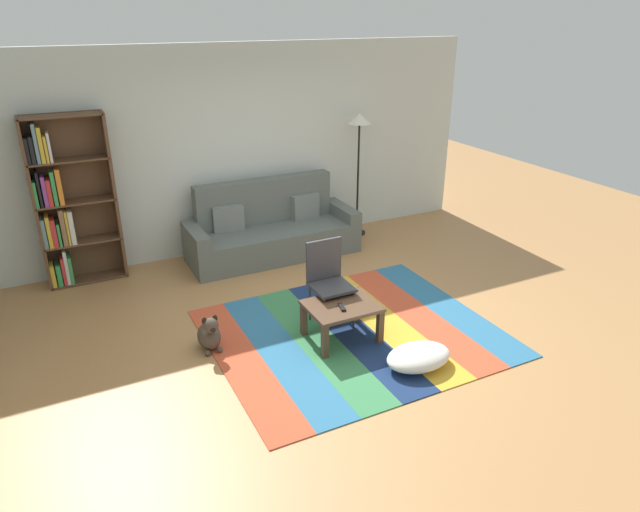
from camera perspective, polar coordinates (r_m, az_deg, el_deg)
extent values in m
plane|color=#B27F4C|center=(6.06, 1.14, -6.84)|extent=(14.00, 14.00, 0.00)
cube|color=silver|center=(7.77, -7.70, 10.59)|extent=(6.80, 0.10, 2.70)
cube|color=#C64C2D|center=(5.49, -7.90, -10.58)|extent=(0.40, 2.40, 0.01)
cube|color=teal|center=(5.60, -3.96, -9.61)|extent=(0.40, 2.40, 0.01)
cube|color=#387F4C|center=(5.74, -0.21, -8.65)|extent=(0.40, 2.40, 0.01)
cube|color=navy|center=(5.91, 3.33, -7.70)|extent=(0.40, 2.40, 0.01)
cube|color=gold|center=(6.09, 6.65, -6.78)|extent=(0.40, 2.40, 0.01)
cube|color=#C64C2D|center=(6.30, 9.75, -5.89)|extent=(0.40, 2.40, 0.01)
cube|color=teal|center=(6.52, 12.64, -5.05)|extent=(0.40, 2.40, 0.01)
cube|color=#59605B|center=(7.62, -4.68, 1.39)|extent=(1.90, 0.80, 0.40)
cube|color=#59605B|center=(7.71, -5.65, 5.58)|extent=(1.90, 0.20, 0.60)
cube|color=#59605B|center=(7.30, -12.26, 0.57)|extent=(0.18, 0.80, 0.56)
cube|color=#59605B|center=(8.01, 2.21, 3.18)|extent=(0.18, 0.80, 0.56)
cube|color=slate|center=(7.48, -9.20, 3.68)|extent=(0.42, 0.19, 0.36)
cube|color=slate|center=(7.86, -1.54, 4.95)|extent=(0.42, 0.19, 0.36)
cube|color=brown|center=(7.22, -26.72, 4.43)|extent=(0.04, 0.28, 2.01)
cube|color=brown|center=(7.25, -19.96, 5.63)|extent=(0.04, 0.28, 2.01)
cube|color=brown|center=(7.35, -23.43, 5.33)|extent=(0.90, 0.01, 2.01)
cube|color=brown|center=(7.57, -22.15, -2.06)|extent=(0.86, 0.28, 0.02)
cube|color=brown|center=(7.38, -22.73, 1.41)|extent=(0.86, 0.28, 0.02)
cube|color=brown|center=(7.22, -23.33, 5.04)|extent=(0.86, 0.28, 0.02)
cube|color=brown|center=(7.10, -23.97, 8.82)|extent=(0.86, 0.28, 0.02)
cube|color=brown|center=(7.01, -24.65, 12.71)|extent=(0.86, 0.28, 0.02)
cube|color=gold|center=(7.49, -25.25, -1.65)|extent=(0.05, 0.23, 0.27)
cube|color=green|center=(7.50, -24.77, -1.54)|extent=(0.05, 0.25, 0.26)
cube|color=red|center=(7.45, -24.38, -1.31)|extent=(0.04, 0.17, 0.34)
cube|color=silver|center=(7.46, -24.15, -0.90)|extent=(0.04, 0.23, 0.42)
cube|color=green|center=(7.49, -23.80, -1.10)|extent=(0.04, 0.26, 0.34)
cube|color=#668C99|center=(7.30, -25.98, 2.15)|extent=(0.04, 0.23, 0.35)
cube|color=gold|center=(7.30, -25.61, 2.33)|extent=(0.04, 0.25, 0.37)
cube|color=red|center=(7.31, -25.19, 2.25)|extent=(0.05, 0.24, 0.33)
cube|color=green|center=(7.31, -24.76, 2.09)|extent=(0.03, 0.23, 0.27)
cube|color=#8C6647|center=(7.30, -24.45, 2.79)|extent=(0.05, 0.25, 0.43)
cube|color=gold|center=(7.27, -24.07, 2.68)|extent=(0.03, 0.19, 0.41)
cube|color=silver|center=(7.29, -23.72, 2.76)|extent=(0.05, 0.22, 0.40)
cube|color=green|center=(7.13, -26.67, 5.57)|extent=(0.03, 0.16, 0.30)
cube|color=black|center=(7.15, -26.41, 6.10)|extent=(0.03, 0.24, 0.40)
cube|color=purple|center=(7.14, -25.97, 5.93)|extent=(0.04, 0.20, 0.35)
cube|color=red|center=(7.17, -25.58, 5.90)|extent=(0.04, 0.26, 0.31)
cube|color=green|center=(7.13, -25.20, 6.24)|extent=(0.04, 0.20, 0.39)
cube|color=orange|center=(7.11, -24.73, 6.38)|extent=(0.05, 0.16, 0.41)
cube|color=black|center=(7.03, -27.36, 9.39)|extent=(0.04, 0.20, 0.29)
cube|color=black|center=(7.01, -26.97, 9.48)|extent=(0.04, 0.16, 0.30)
cube|color=#668C99|center=(7.04, -26.69, 10.15)|extent=(0.04, 0.25, 0.43)
cube|color=gold|center=(7.00, -26.27, 9.98)|extent=(0.04, 0.16, 0.39)
cube|color=gold|center=(7.02, -25.85, 9.66)|extent=(0.03, 0.18, 0.29)
cube|color=silver|center=(7.02, -25.57, 9.85)|extent=(0.03, 0.17, 0.33)
cube|color=#513826|center=(5.63, 2.20, -5.05)|extent=(0.69, 0.55, 0.04)
cube|color=#513826|center=(5.42, 0.50, -8.58)|extent=(0.06, 0.06, 0.34)
cube|color=#513826|center=(5.69, 6.05, -7.06)|extent=(0.06, 0.06, 0.34)
cube|color=#513826|center=(5.78, -1.64, -6.36)|extent=(0.06, 0.06, 0.34)
cube|color=#513826|center=(6.03, 3.67, -5.05)|extent=(0.06, 0.06, 0.34)
ellipsoid|color=white|center=(5.42, 9.87, -9.95)|extent=(0.64, 0.44, 0.19)
ellipsoid|color=#473D33|center=(5.71, -11.09, -7.90)|extent=(0.22, 0.30, 0.26)
sphere|color=#473D33|center=(5.53, -10.92, -6.87)|extent=(0.15, 0.15, 0.15)
ellipsoid|color=black|center=(5.48, -10.73, -7.25)|extent=(0.06, 0.07, 0.05)
ellipsoid|color=black|center=(5.51, -11.55, -6.42)|extent=(0.05, 0.04, 0.08)
ellipsoid|color=black|center=(5.53, -10.50, -6.20)|extent=(0.05, 0.04, 0.08)
sphere|color=#473D33|center=(5.64, -11.21, -9.55)|extent=(0.06, 0.06, 0.06)
sphere|color=#473D33|center=(5.66, -10.03, -9.29)|extent=(0.06, 0.06, 0.06)
cylinder|color=black|center=(8.47, 3.68, 2.38)|extent=(0.26, 0.26, 0.02)
cylinder|color=black|center=(8.21, 3.83, 7.66)|extent=(0.03, 0.03, 1.60)
cone|color=white|center=(8.02, 4.00, 13.63)|extent=(0.32, 0.32, 0.14)
cube|color=black|center=(5.55, 2.21, -5.15)|extent=(0.07, 0.16, 0.02)
cube|color=#38383D|center=(5.85, 1.18, -3.12)|extent=(0.40, 0.40, 0.03)
cube|color=#38383D|center=(5.89, 0.38, -0.33)|extent=(0.40, 0.03, 0.44)
cylinder|color=#38383D|center=(5.76, 0.44, -6.17)|extent=(0.02, 0.02, 0.42)
cylinder|color=#38383D|center=(5.90, 3.40, -5.43)|extent=(0.02, 0.02, 0.42)
cylinder|color=#38383D|center=(6.02, -1.03, -4.73)|extent=(0.02, 0.02, 0.42)
cylinder|color=#38383D|center=(6.16, 1.82, -4.06)|extent=(0.02, 0.02, 0.42)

